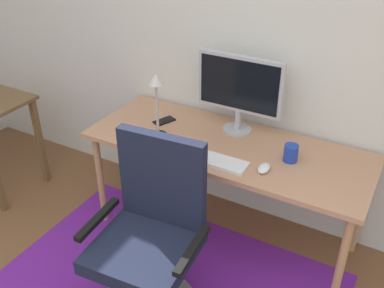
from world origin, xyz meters
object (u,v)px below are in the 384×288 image
Objects in this scene: monitor at (240,87)px; keyboard at (210,159)px; desk_lamp at (157,96)px; desk at (227,153)px; cell_phone at (164,121)px; computer_mouse at (264,168)px; coffee_cup at (291,153)px; office_chair at (151,249)px.

monitor reaches higher than keyboard.
keyboard is at bearing -12.03° from desk_lamp.
cell_phone reaches higher than desk.
computer_mouse is 1.04× the size of coffee_cup.
keyboard is 0.49m from desk_lamp.
cell_phone is 0.14× the size of office_chair.
desk is 0.75m from office_chair.
desk_lamp reaches higher than keyboard.
coffee_cup is 0.92m from office_chair.
desk is at bearing 151.33° from computer_mouse.
coffee_cup is at bearing 0.67° from desk.
monitor is 0.56m from cell_phone.
cell_phone is (-0.78, 0.22, -0.01)m from computer_mouse.
keyboard is at bearing -91.47° from desk.
monitor is at bearing 91.78° from keyboard.
computer_mouse is 0.75m from desk_lamp.
cell_phone is (-0.46, -0.13, -0.29)m from monitor.
desk is 4.21× the size of desk_lamp.
cell_phone is at bearing 176.35° from coffee_cup.
keyboard is 0.45m from coffee_cup.
coffee_cup is at bearing 9.10° from desk_lamp.
cell_phone is 0.91m from office_chair.
coffee_cup reaches higher than computer_mouse.
monitor is 1.32× the size of desk_lamp.
desk_lamp reaches higher than coffee_cup.
coffee_cup is (0.39, 0.00, 0.11)m from desk.
computer_mouse is at bearing -3.17° from desk_lamp.
computer_mouse is at bearing 6.65° from cell_phone.
office_chair reaches higher than computer_mouse.
desk is 0.49m from cell_phone.
desk_lamp is at bearing -170.90° from coffee_cup.
desk_lamp is at bearing 113.84° from office_chair.
keyboard is 1.06× the size of desk_lamp.
computer_mouse is at bearing 8.84° from keyboard.
computer_mouse is (0.30, 0.05, 0.01)m from keyboard.
cell_phone is at bearing 164.06° from computer_mouse.
computer_mouse is (0.30, -0.16, 0.08)m from desk.
monitor is 0.53× the size of office_chair.
office_chair is at bearing -97.12° from desk.
monitor is 0.50m from desk_lamp.
desk is 0.40m from coffee_cup.
office_chair reaches higher than desk.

